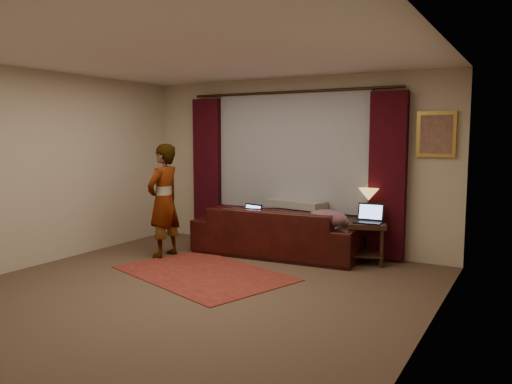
% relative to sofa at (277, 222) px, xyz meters
% --- Properties ---
extents(floor, '(5.00, 5.00, 0.01)m').
position_rel_sofa_xyz_m(floor, '(-0.03, -1.96, -0.49)').
color(floor, brown).
rests_on(floor, ground).
extents(ceiling, '(5.00, 5.00, 0.02)m').
position_rel_sofa_xyz_m(ceiling, '(-0.03, -1.96, 2.11)').
color(ceiling, silver).
rests_on(ceiling, ground).
extents(wall_back, '(5.00, 0.02, 2.60)m').
position_rel_sofa_xyz_m(wall_back, '(-0.03, 0.54, 0.81)').
color(wall_back, '#C2B399').
rests_on(wall_back, ground).
extents(wall_left, '(0.02, 5.00, 2.60)m').
position_rel_sofa_xyz_m(wall_left, '(-2.53, -1.96, 0.81)').
color(wall_left, '#C2B399').
rests_on(wall_left, ground).
extents(wall_right, '(0.02, 5.00, 2.60)m').
position_rel_sofa_xyz_m(wall_right, '(2.47, -1.96, 0.81)').
color(wall_right, '#C2B399').
rests_on(wall_right, ground).
extents(sheer_curtain, '(2.50, 0.05, 1.80)m').
position_rel_sofa_xyz_m(sheer_curtain, '(-0.03, 0.48, 1.01)').
color(sheer_curtain, '#92939A').
rests_on(sheer_curtain, wall_back).
extents(drape_left, '(0.50, 0.14, 2.30)m').
position_rel_sofa_xyz_m(drape_left, '(-1.53, 0.43, 0.69)').
color(drape_left, black).
rests_on(drape_left, floor).
extents(drape_right, '(0.50, 0.14, 2.30)m').
position_rel_sofa_xyz_m(drape_right, '(1.47, 0.43, 0.69)').
color(drape_right, black).
rests_on(drape_right, floor).
extents(curtain_rod, '(0.04, 0.04, 3.40)m').
position_rel_sofa_xyz_m(curtain_rod, '(-0.03, 0.43, 1.89)').
color(curtain_rod, '#311D11').
rests_on(curtain_rod, wall_back).
extents(picture_frame, '(0.50, 0.04, 0.60)m').
position_rel_sofa_xyz_m(picture_frame, '(2.07, 0.51, 1.26)').
color(picture_frame, '#BD9340').
rests_on(picture_frame, wall_back).
extents(sofa, '(2.49, 1.23, 0.98)m').
position_rel_sofa_xyz_m(sofa, '(0.00, 0.00, 0.00)').
color(sofa, black).
rests_on(sofa, floor).
extents(throw_blanket, '(0.96, 0.52, 0.11)m').
position_rel_sofa_xyz_m(throw_blanket, '(0.15, 0.32, 0.49)').
color(throw_blanket, gray).
rests_on(throw_blanket, sofa).
extents(clothing_pile, '(0.60, 0.48, 0.24)m').
position_rel_sofa_xyz_m(clothing_pile, '(0.80, -0.11, 0.12)').
color(clothing_pile, '#7D4E59').
rests_on(clothing_pile, sofa).
extents(laptop_sofa, '(0.40, 0.42, 0.24)m').
position_rel_sofa_xyz_m(laptop_sofa, '(-0.39, -0.22, 0.12)').
color(laptop_sofa, black).
rests_on(laptop_sofa, sofa).
extents(area_rug, '(2.48, 2.02, 0.01)m').
position_rel_sofa_xyz_m(area_rug, '(-0.34, -1.38, -0.48)').
color(area_rug, maroon).
rests_on(area_rug, floor).
extents(end_table, '(0.62, 0.62, 0.57)m').
position_rel_sofa_xyz_m(end_table, '(1.29, 0.15, -0.20)').
color(end_table, black).
rests_on(end_table, floor).
extents(tiffany_lamp, '(0.36, 0.36, 0.44)m').
position_rel_sofa_xyz_m(tiffany_lamp, '(1.25, 0.30, 0.30)').
color(tiffany_lamp, olive).
rests_on(tiffany_lamp, end_table).
extents(laptop_table, '(0.37, 0.40, 0.26)m').
position_rel_sofa_xyz_m(laptop_table, '(1.32, 0.08, 0.21)').
color(laptop_table, black).
rests_on(laptop_table, end_table).
extents(person, '(0.48, 0.48, 1.62)m').
position_rel_sofa_xyz_m(person, '(-1.35, -0.91, 0.32)').
color(person, gray).
rests_on(person, floor).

